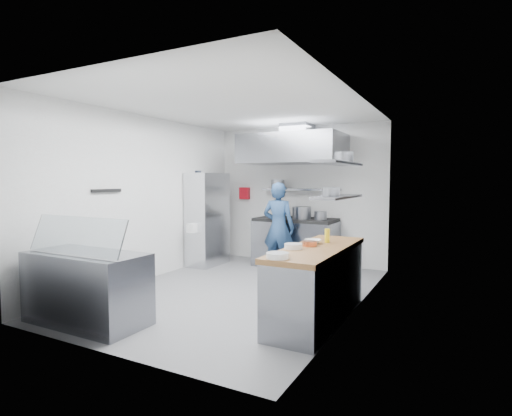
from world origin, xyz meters
The scene contains 35 objects.
floor centered at (0.00, 0.00, 0.00)m, with size 5.00×5.00×0.00m, color slate.
ceiling centered at (0.00, 0.00, 2.80)m, with size 5.00×5.00×0.00m, color silver.
wall_back centered at (0.00, 2.50, 1.40)m, with size 3.60×0.02×2.80m, color white.
wall_front centered at (0.00, -2.50, 1.40)m, with size 3.60×0.02×2.80m, color white.
wall_left centered at (-1.80, 0.00, 1.40)m, with size 5.00×0.02×2.80m, color white.
wall_right centered at (1.80, 0.00, 1.40)m, with size 5.00×0.02×2.80m, color white.
gas_range centered at (0.10, 2.10, 0.45)m, with size 1.60×0.80×0.90m, color gray.
cooktop centered at (0.10, 2.10, 0.93)m, with size 1.57×0.78×0.06m, color black.
stock_pot_left centered at (-0.33, 2.24, 1.06)m, with size 0.25×0.25×0.20m, color slate.
stock_pot_mid centered at (0.26, 2.00, 1.08)m, with size 0.36×0.36×0.24m, color slate.
stock_pot_right centered at (0.63, 2.04, 1.04)m, with size 0.24×0.24×0.16m, color slate.
over_range_shelf centered at (0.10, 2.34, 1.52)m, with size 1.60×0.30×0.04m, color gray.
shelf_pot_a centered at (-0.30, 2.13, 1.63)m, with size 0.27×0.27×0.18m, color slate.
extractor_hood centered at (0.10, 1.93, 2.30)m, with size 1.90×1.15×0.55m, color gray.
hood_duct centered at (0.10, 2.15, 2.68)m, with size 0.55×0.55×0.24m, color slate.
red_firebox centered at (-1.25, 2.44, 1.42)m, with size 0.22×0.10×0.26m, color #B50E1B.
chef centered at (0.00, 1.50, 0.84)m, with size 0.61×0.40×1.67m, color navy.
wire_rack centered at (-1.53, 1.42, 0.93)m, with size 0.50×0.90×1.85m, color silver.
rack_bin_a centered at (-1.53, 0.92, 0.80)m, with size 0.15×0.19×0.17m, color white.
rack_bin_b centered at (-1.53, 1.48, 1.30)m, with size 0.14×0.18×0.16m, color yellow.
rack_jar centered at (-1.48, 1.04, 1.80)m, with size 0.12×0.12×0.18m, color black.
knife_strip centered at (-1.78, -0.90, 1.55)m, with size 0.04×0.55×0.05m, color black.
prep_counter_base centered at (1.48, -0.60, 0.42)m, with size 0.62×2.00×0.84m, color gray.
prep_counter_top centered at (1.48, -0.60, 0.87)m, with size 0.65×2.04×0.06m, color brown.
plate_stack_a centered at (1.35, -1.49, 0.93)m, with size 0.24×0.24×0.06m, color white.
plate_stack_b centered at (1.27, -0.87, 0.93)m, with size 0.21×0.21×0.06m, color white.
copper_pan centered at (1.37, -0.60, 0.93)m, with size 0.18×0.18×0.06m, color #DA6B3D.
squeeze_bottle centered at (1.48, -0.23, 0.99)m, with size 0.07×0.07×0.18m, color yellow.
mixing_bowl centered at (1.34, -0.38, 0.93)m, with size 0.21×0.21×0.05m, color white.
wall_shelf_lower centered at (1.64, -0.30, 1.50)m, with size 0.30×1.30×0.04m, color gray.
wall_shelf_upper centered at (1.64, -0.30, 1.92)m, with size 0.30×1.30×0.04m, color gray.
shelf_pot_c centered at (1.60, -0.48, 1.57)m, with size 0.22×0.22×0.10m, color slate.
shelf_pot_d centered at (1.61, 0.05, 2.01)m, with size 0.25×0.25×0.14m, color slate.
display_case centered at (-0.91, -2.00, 0.42)m, with size 1.50×0.70×0.85m, color gray.
display_glass centered at (-0.91, -2.12, 1.07)m, with size 1.47×0.02×0.45m, color silver.
Camera 1 is at (3.04, -5.20, 1.71)m, focal length 28.00 mm.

